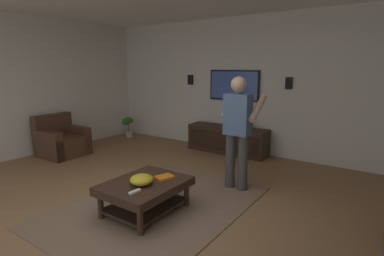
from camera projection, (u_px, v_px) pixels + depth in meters
The scene contains 16 objects.
ground_plane at pixel (127, 217), 3.62m from camera, with size 8.48×8.48×0.00m, color olive.
wall_back_tv at pixel (251, 86), 6.16m from camera, with size 0.10×7.27×2.77m, color silver.
area_rug at pixel (157, 206), 3.89m from camera, with size 2.74×2.01×0.01m, color #7A604C.
armchair at pixel (62, 142), 6.12m from camera, with size 0.82×0.83×0.82m.
coffee_table at pixel (145, 190), 3.67m from camera, with size 1.00×0.80×0.40m.
media_console at pixel (227, 140), 6.30m from camera, with size 0.45×1.70×0.55m.
tv at pixel (234, 85), 6.27m from camera, with size 0.05×1.12×0.63m.
person_standing at pixel (238, 127), 4.29m from camera, with size 0.53×0.53×1.64m.
potted_plant_short at pixel (128, 124), 7.66m from camera, with size 0.26×0.24×0.53m.
bowl at pixel (142, 180), 3.56m from camera, with size 0.27×0.27×0.12m, color gold.
remote_white at pixel (135, 192), 3.34m from camera, with size 0.15×0.04×0.02m, color white.
remote_black at pixel (141, 179), 3.71m from camera, with size 0.15×0.04×0.02m, color black.
book at pixel (164, 177), 3.75m from camera, with size 0.22×0.16×0.04m, color orange.
vase_round at pixel (244, 123), 6.03m from camera, with size 0.22×0.22×0.22m, color gold.
wall_speaker_left at pixel (289, 83), 5.63m from camera, with size 0.06×0.12×0.22m, color black.
wall_speaker_right at pixel (190, 80), 6.88m from camera, with size 0.06×0.12×0.22m, color black.
Camera 1 is at (-2.30, -2.53, 1.77)m, focal length 28.20 mm.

